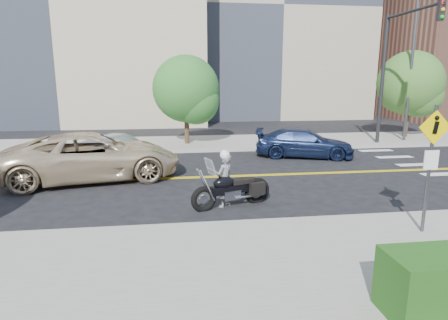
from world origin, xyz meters
name	(u,v)px	position (x,y,z in m)	size (l,w,h in m)	color
ground_plane	(217,177)	(0.00, 0.00, 0.00)	(120.00, 120.00, 0.00)	black
sidewalk_near	(262,270)	(0.00, -7.50, 0.07)	(60.00, 5.00, 0.15)	#9E9B91
sidewalk_far	(203,143)	(0.00, 7.50, 0.07)	(60.00, 5.00, 0.15)	#9E9B91
building_mid	(265,17)	(8.00, 26.00, 10.00)	(18.00, 14.00, 20.00)	#A39984
lamp_post	(411,72)	(12.00, 6.50, 4.15)	(0.16, 0.16, 8.00)	#4C4C51
traffic_light	(394,61)	(10.00, 5.08, 4.67)	(0.28, 4.50, 7.00)	black
pedestrian_sign	(431,157)	(4.20, -6.31, 1.96)	(0.78, 0.08, 3.00)	#4C4C51
motorcyclist	(225,179)	(-0.18, -3.50, 0.86)	(0.70, 0.68, 1.72)	#B4B3B9
motorcycle	(232,182)	(0.04, -3.48, 0.76)	(2.49, 0.76, 1.52)	black
suv	(94,156)	(-4.64, 0.28, 0.89)	(2.94, 6.38, 1.77)	beige
parked_car_silver	(119,149)	(-4.09, 3.02, 0.63)	(1.34, 3.83, 1.26)	#989B9F
parked_car_blue	(304,143)	(4.63, 3.26, 0.68)	(1.90, 4.67, 1.36)	#19264B
tree_far_a	(186,89)	(-0.91, 7.11, 3.18)	(3.68, 3.68, 5.03)	#382619
tree_far_b	(410,83)	(12.98, 7.92, 3.47)	(3.94, 3.94, 5.45)	#382619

